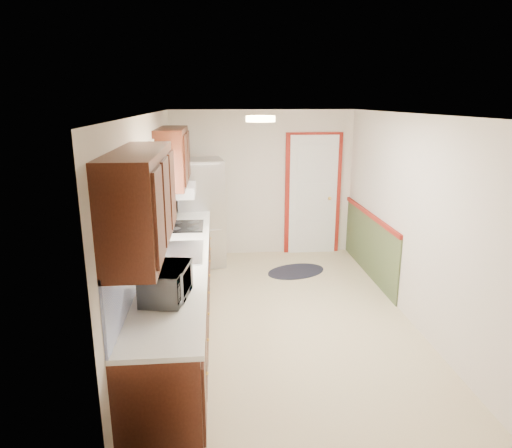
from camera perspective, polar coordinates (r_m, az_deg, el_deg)
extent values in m
cube|color=#C5B58B|center=(5.62, 3.42, -11.74)|extent=(3.20, 5.20, 0.12)
cube|color=white|center=(5.01, 3.86, 13.55)|extent=(3.20, 5.20, 0.12)
cube|color=beige|center=(7.61, 0.80, 5.05)|extent=(3.20, 0.10, 2.40)
cube|color=beige|center=(2.90, 11.21, -12.75)|extent=(3.20, 0.10, 2.40)
cube|color=beige|center=(5.18, -13.02, -0.22)|extent=(0.10, 5.20, 2.40)
cube|color=beige|center=(5.61, 18.96, 0.51)|extent=(0.10, 5.20, 2.40)
cube|color=#39170D|center=(5.11, -9.59, -9.17)|extent=(0.60, 4.00, 0.90)
cube|color=silver|center=(4.94, -9.65, -4.19)|extent=(0.63, 4.00, 0.04)
cube|color=#546FCD|center=(4.89, -13.35, -0.98)|extent=(0.02, 4.00, 0.55)
cube|color=#39170D|center=(3.47, -14.21, 2.79)|extent=(0.35, 1.40, 0.75)
cube|color=#39170D|center=(6.11, -10.37, 8.23)|extent=(0.35, 1.20, 0.75)
cube|color=white|center=(4.89, -13.44, 3.91)|extent=(0.02, 1.00, 0.90)
cube|color=orange|center=(4.83, -13.17, 8.01)|extent=(0.05, 1.12, 0.24)
cube|color=#B7B7BC|center=(5.03, -9.64, -3.55)|extent=(0.52, 0.82, 0.02)
cube|color=white|center=(6.23, -9.68, 4.19)|extent=(0.45, 0.60, 0.15)
cube|color=maroon|center=(7.75, 7.10, 3.62)|extent=(0.94, 0.05, 2.08)
cube|color=white|center=(7.72, 7.14, 3.58)|extent=(0.80, 0.04, 2.00)
cube|color=#404E2C|center=(7.01, 13.97, -2.62)|extent=(0.02, 2.30, 0.90)
cube|color=maroon|center=(6.88, 14.11, 1.11)|extent=(0.04, 2.30, 0.06)
cylinder|color=#FFD88C|center=(4.77, 0.57, 13.02)|extent=(0.30, 0.30, 0.06)
imported|color=white|center=(3.87, -11.19, -6.84)|extent=(0.36, 0.54, 0.34)
cube|color=#B7B7BC|center=(7.21, -6.94, 1.42)|extent=(0.78, 0.74, 1.68)
cylinder|color=black|center=(6.89, -8.94, -0.03)|extent=(0.02, 0.02, 1.17)
ellipsoid|color=black|center=(7.06, 5.03, -5.91)|extent=(1.08, 0.90, 0.01)
cube|color=black|center=(6.04, -8.90, -0.28)|extent=(0.48, 0.58, 0.02)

